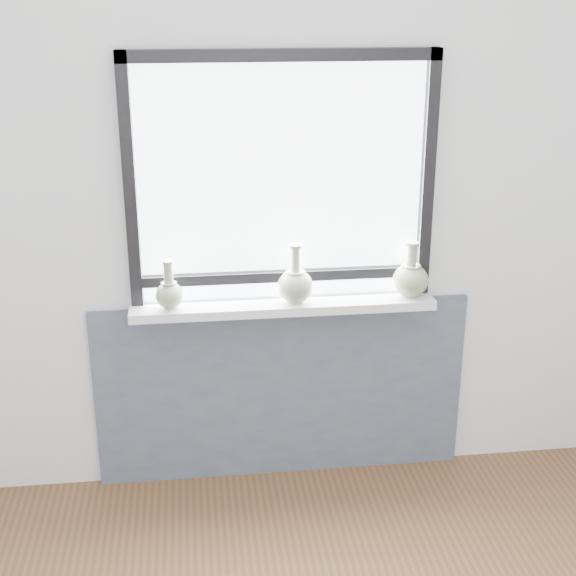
{
  "coord_description": "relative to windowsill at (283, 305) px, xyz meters",
  "views": [
    {
      "loc": [
        -0.38,
        -1.5,
        2.16
      ],
      "look_at": [
        0.0,
        1.55,
        1.02
      ],
      "focal_mm": 50.0,
      "sensor_mm": 36.0,
      "label": 1
    }
  ],
  "objects": [
    {
      "name": "apron_panel",
      "position": [
        0.0,
        0.07,
        -0.45
      ],
      "size": [
        1.7,
        0.03,
        0.86
      ],
      "primitive_type": "cube",
      "color": "#4F5969",
      "rests_on": "ground"
    },
    {
      "name": "window",
      "position": [
        0.0,
        0.06,
        0.56
      ],
      "size": [
        1.3,
        0.06,
        1.05
      ],
      "color": "black",
      "rests_on": "windowsill"
    },
    {
      "name": "windowsill",
      "position": [
        0.0,
        0.0,
        0.0
      ],
      "size": [
        1.32,
        0.18,
        0.04
      ],
      "primitive_type": "cube",
      "color": "silver",
      "rests_on": "apron_panel"
    },
    {
      "name": "back_wall",
      "position": [
        0.0,
        0.1,
        0.42
      ],
      "size": [
        3.6,
        0.02,
        2.6
      ],
      "primitive_type": "cube",
      "color": "silver",
      "rests_on": "ground"
    },
    {
      "name": "vase_a",
      "position": [
        -0.49,
        -0.02,
        0.09
      ],
      "size": [
        0.12,
        0.12,
        0.21
      ],
      "rotation": [
        0.0,
        0.0,
        0.32
      ],
      "color": "gray",
      "rests_on": "windowsill"
    },
    {
      "name": "vase_b",
      "position": [
        0.05,
        -0.01,
        0.1
      ],
      "size": [
        0.16,
        0.16,
        0.26
      ],
      "rotation": [
        0.0,
        0.0,
        -0.19
      ],
      "color": "gray",
      "rests_on": "windowsill"
    },
    {
      "name": "vase_c",
      "position": [
        0.56,
        -0.0,
        0.1
      ],
      "size": [
        0.16,
        0.16,
        0.25
      ],
      "rotation": [
        0.0,
        0.0,
        0.1
      ],
      "color": "gray",
      "rests_on": "windowsill"
    }
  ]
}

